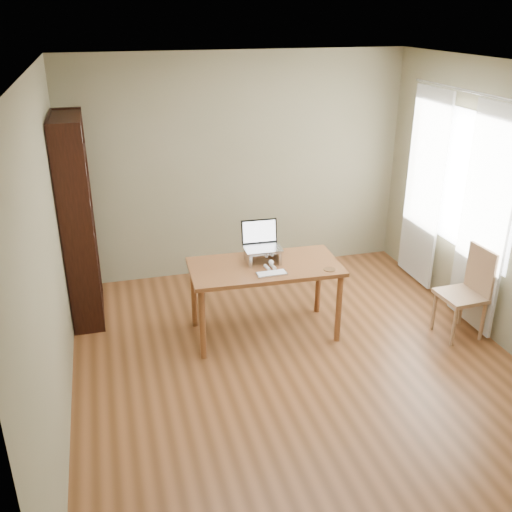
% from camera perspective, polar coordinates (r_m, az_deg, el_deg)
% --- Properties ---
extents(room, '(4.04, 4.54, 2.64)m').
position_cam_1_polar(room, '(4.73, 5.12, 2.27)').
color(room, '#583217').
rests_on(room, ground).
extents(bookshelf, '(0.30, 0.90, 2.10)m').
position_cam_1_polar(bookshelf, '(6.00, -17.32, 3.37)').
color(bookshelf, black).
rests_on(bookshelf, ground).
extents(curtains, '(0.03, 1.90, 2.25)m').
position_cam_1_polar(curtains, '(6.28, 18.99, 5.22)').
color(curtains, white).
rests_on(curtains, ground).
extents(desk, '(1.47, 0.77, 0.75)m').
position_cam_1_polar(desk, '(5.50, 0.89, -1.80)').
color(desk, brown).
rests_on(desk, ground).
extents(laptop_stand, '(0.32, 0.25, 0.13)m').
position_cam_1_polar(laptop_stand, '(5.50, 0.67, 0.21)').
color(laptop_stand, silver).
rests_on(laptop_stand, desk).
extents(laptop, '(0.36, 0.31, 0.25)m').
position_cam_1_polar(laptop, '(5.51, 0.50, 1.53)').
color(laptop, silver).
rests_on(laptop, laptop_stand).
extents(keyboard, '(0.29, 0.13, 0.02)m').
position_cam_1_polar(keyboard, '(5.26, 1.58, -1.77)').
color(keyboard, silver).
rests_on(keyboard, desk).
extents(coaster, '(0.11, 0.11, 0.01)m').
position_cam_1_polar(coaster, '(5.41, 7.36, -1.34)').
color(coaster, brown).
rests_on(coaster, desk).
extents(cat, '(0.26, 0.49, 0.16)m').
position_cam_1_polar(cat, '(5.53, 0.64, 0.21)').
color(cat, '#413A33').
rests_on(cat, desk).
extents(chair, '(0.43, 0.43, 0.92)m').
position_cam_1_polar(chair, '(5.93, 20.47, -3.16)').
color(chair, '#A67D5A').
rests_on(chair, ground).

